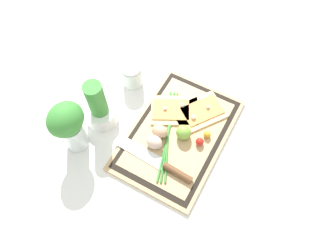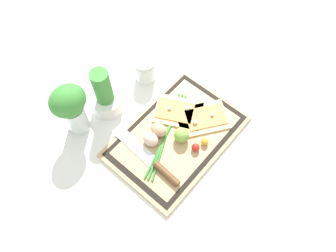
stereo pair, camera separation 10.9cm
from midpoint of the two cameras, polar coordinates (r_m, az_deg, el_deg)
The scene contains 14 objects.
ground_plane at distance 1.11m, azimuth -1.07°, elevation -1.91°, with size 6.00×6.00×0.00m, color white.
cutting_board at distance 1.10m, azimuth -1.08°, elevation -1.72°, with size 0.45×0.30×0.02m.
pizza_slice_near at distance 1.13m, azimuth 2.82°, elevation 2.20°, with size 0.21×0.19×0.02m.
pizza_slice_far at distance 1.13m, azimuth -1.76°, elevation 2.53°, with size 0.18×0.20×0.02m.
knife at distance 1.04m, azimuth -3.48°, elevation -7.26°, with size 0.05×0.29×0.02m.
egg_brown at distance 1.08m, azimuth -4.34°, elevation -1.23°, with size 0.04×0.06×0.04m, color tan.
egg_pink at distance 1.06m, azimuth -5.34°, elevation -3.11°, with size 0.04×0.06×0.04m, color beige.
lime at distance 1.07m, azimuth -0.09°, elevation -1.27°, with size 0.05×0.05×0.05m, color #7FB742.
cherry_tomato_red at distance 1.07m, azimuth 2.70°, elevation -2.93°, with size 0.03×0.03×0.03m, color red.
cherry_tomato_yellow at distance 1.08m, azimuth 3.99°, elevation -1.76°, with size 0.02×0.02×0.02m, color gold.
scallion_bunch at distance 1.09m, azimuth -2.84°, elevation -1.77°, with size 0.32×0.15×0.01m.
herb_pot at distance 1.12m, azimuth -14.58°, elevation 2.65°, with size 0.11×0.11×0.19m.
sauce_jar at distance 1.21m, azimuth -8.85°, elevation 8.38°, with size 0.07×0.07×0.09m.
herb_glass at distance 1.05m, azimuth -19.81°, elevation -0.14°, with size 0.12×0.10×0.21m.
Camera 1 is at (-0.45, -0.21, 1.00)m, focal length 35.00 mm.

